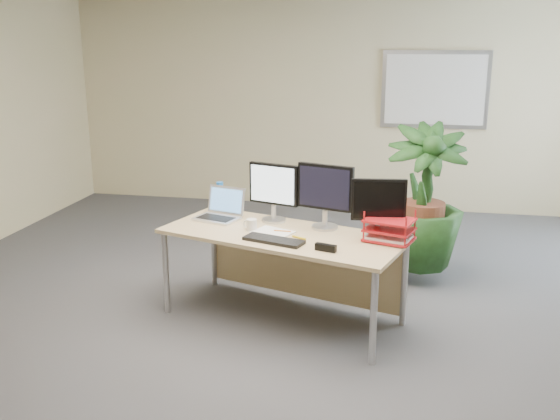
% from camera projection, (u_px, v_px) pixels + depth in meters
% --- Properties ---
extents(floor, '(8.00, 8.00, 0.00)m').
position_uv_depth(floor, '(276.00, 344.00, 4.57)').
color(floor, '#444449').
rests_on(floor, ground).
extents(back_wall, '(7.00, 0.04, 2.70)m').
position_uv_depth(back_wall, '(338.00, 104.00, 8.00)').
color(back_wall, beige).
rests_on(back_wall, floor).
extents(whiteboard, '(1.30, 0.04, 0.95)m').
position_uv_depth(whiteboard, '(435.00, 90.00, 7.69)').
color(whiteboard, '#9E9EA2').
rests_on(whiteboard, back_wall).
extents(desk, '(2.01, 1.30, 0.72)m').
position_uv_depth(desk, '(289.00, 248.00, 4.93)').
color(desk, tan).
rests_on(desk, floor).
extents(floor_plant, '(0.94, 0.94, 1.50)m').
position_uv_depth(floor_plant, '(423.00, 202.00, 5.59)').
color(floor_plant, black).
rests_on(floor_plant, floor).
extents(monitor_left, '(0.42, 0.20, 0.48)m').
position_uv_depth(monitor_left, '(274.00, 189.00, 5.04)').
color(monitor_left, '#ADADB2').
rests_on(monitor_left, desk).
extents(monitor_right, '(0.45, 0.21, 0.51)m').
position_uv_depth(monitor_right, '(325.00, 192.00, 4.85)').
color(monitor_right, '#ADADB2').
rests_on(monitor_right, desk).
extents(monitor_dark, '(0.41, 0.18, 0.45)m').
position_uv_depth(monitor_dark, '(379.00, 205.00, 4.62)').
color(monitor_dark, '#ADADB2').
rests_on(monitor_dark, desk).
extents(laptop, '(0.42, 0.39, 0.25)m').
position_uv_depth(laptop, '(221.00, 211.00, 5.19)').
color(laptop, silver).
rests_on(laptop, desk).
extents(keyboard, '(0.48, 0.28, 0.03)m').
position_uv_depth(keyboard, '(274.00, 240.00, 4.59)').
color(keyboard, black).
rests_on(keyboard, desk).
extents(coffee_mug, '(0.12, 0.08, 0.09)m').
position_uv_depth(coffee_mug, '(251.00, 225.00, 4.86)').
color(coffee_mug, silver).
rests_on(coffee_mug, desk).
extents(spiral_notebook, '(0.35, 0.31, 0.01)m').
position_uv_depth(spiral_notebook, '(273.00, 232.00, 4.80)').
color(spiral_notebook, white).
rests_on(spiral_notebook, desk).
extents(orange_pen, '(0.13, 0.01, 0.01)m').
position_uv_depth(orange_pen, '(282.00, 231.00, 4.80)').
color(orange_pen, orange).
rests_on(orange_pen, spiral_notebook).
extents(yellow_highlighter, '(0.11, 0.07, 0.02)m').
position_uv_depth(yellow_highlighter, '(299.00, 238.00, 4.67)').
color(yellow_highlighter, gold).
rests_on(yellow_highlighter, desk).
extents(water_bottle, '(0.07, 0.07, 0.25)m').
position_uv_depth(water_bottle, '(220.00, 197.00, 5.40)').
color(water_bottle, silver).
rests_on(water_bottle, desk).
extents(letter_tray, '(0.41, 0.35, 0.16)m').
position_uv_depth(letter_tray, '(389.00, 232.00, 4.60)').
color(letter_tray, '#B1151A').
rests_on(letter_tray, desk).
extents(stapler, '(0.16, 0.08, 0.05)m').
position_uv_depth(stapler, '(326.00, 248.00, 4.39)').
color(stapler, black).
rests_on(stapler, desk).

